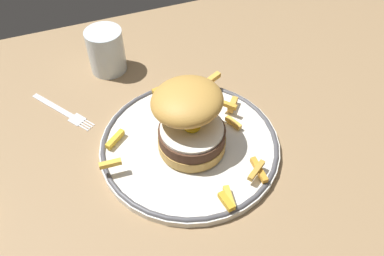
# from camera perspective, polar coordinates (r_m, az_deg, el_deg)

# --- Properties ---
(ground_plane) EXTENTS (1.34, 0.90, 0.04)m
(ground_plane) POSITION_cam_1_polar(r_m,az_deg,el_deg) (0.63, 0.45, -5.59)
(ground_plane) COLOR #947551
(dinner_plate) EXTENTS (0.29, 0.29, 0.02)m
(dinner_plate) POSITION_cam_1_polar(r_m,az_deg,el_deg) (0.63, 0.00, -2.31)
(dinner_plate) COLOR white
(dinner_plate) RESTS_ON ground_plane
(burger) EXTENTS (0.15, 0.15, 0.11)m
(burger) POSITION_cam_1_polar(r_m,az_deg,el_deg) (0.58, -0.67, 1.37)
(burger) COLOR #C39345
(burger) RESTS_ON dinner_plate
(fries_pile) EXTENTS (0.26, 0.28, 0.03)m
(fries_pile) POSITION_cam_1_polar(r_m,az_deg,el_deg) (0.63, 1.51, 0.25)
(fries_pile) COLOR gold
(fries_pile) RESTS_ON dinner_plate
(water_glass) EXTENTS (0.07, 0.07, 0.09)m
(water_glass) POSITION_cam_1_polar(r_m,az_deg,el_deg) (0.77, -12.40, 10.69)
(water_glass) COLOR silver
(water_glass) RESTS_ON ground_plane
(fork) EXTENTS (0.09, 0.13, 0.00)m
(fork) POSITION_cam_1_polar(r_m,az_deg,el_deg) (0.72, -18.32, 2.32)
(fork) COLOR silver
(fork) RESTS_ON ground_plane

